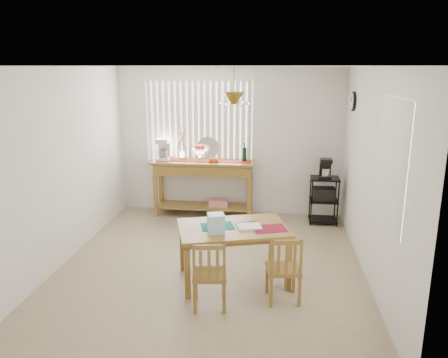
# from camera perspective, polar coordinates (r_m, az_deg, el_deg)

# --- Properties ---
(ground) EXTENTS (4.00, 4.50, 0.01)m
(ground) POSITION_cam_1_polar(r_m,az_deg,el_deg) (6.04, -1.59, -11.02)
(ground) COLOR tan
(room_shell) EXTENTS (4.20, 4.70, 2.70)m
(room_shell) POSITION_cam_1_polar(r_m,az_deg,el_deg) (5.54, -1.65, 5.08)
(room_shell) COLOR silver
(room_shell) RESTS_ON ground
(sideboard) EXTENTS (1.76, 0.50, 0.99)m
(sideboard) POSITION_cam_1_polar(r_m,az_deg,el_deg) (7.71, -2.64, 0.56)
(sideboard) COLOR olive
(sideboard) RESTS_ON ground
(sideboard_items) EXTENTS (1.68, 0.42, 0.76)m
(sideboard_items) POSITION_cam_1_polar(r_m,az_deg,el_deg) (7.69, -4.91, 3.58)
(sideboard_items) COLOR maroon
(sideboard_items) RESTS_ON sideboard
(wire_cart) EXTENTS (0.47, 0.37, 0.80)m
(wire_cart) POSITION_cam_1_polar(r_m,az_deg,el_deg) (7.57, 12.92, -2.15)
(wire_cart) COLOR black
(wire_cart) RESTS_ON ground
(cart_items) EXTENTS (0.19, 0.22, 0.33)m
(cart_items) POSITION_cam_1_polar(r_m,az_deg,el_deg) (7.46, 13.11, 1.31)
(cart_items) COLOR black
(cart_items) RESTS_ON wire_cart
(dining_table) EXTENTS (1.50, 1.18, 0.70)m
(dining_table) POSITION_cam_1_polar(r_m,az_deg,el_deg) (5.38, 1.19, -7.06)
(dining_table) COLOR olive
(dining_table) RESTS_ON ground
(table_items) EXTENTS (1.09, 0.50, 0.22)m
(table_items) POSITION_cam_1_polar(r_m,az_deg,el_deg) (5.19, 0.05, -5.91)
(table_items) COLOR #167F7E
(table_items) RESTS_ON dining_table
(chair_left) EXTENTS (0.42, 0.42, 0.80)m
(chair_left) POSITION_cam_1_polar(r_m,az_deg,el_deg) (4.87, -1.92, -12.44)
(chair_left) COLOR olive
(chair_left) RESTS_ON ground
(chair_right) EXTENTS (0.42, 0.42, 0.80)m
(chair_right) POSITION_cam_1_polar(r_m,az_deg,el_deg) (5.03, 7.83, -11.63)
(chair_right) COLOR olive
(chair_right) RESTS_ON ground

